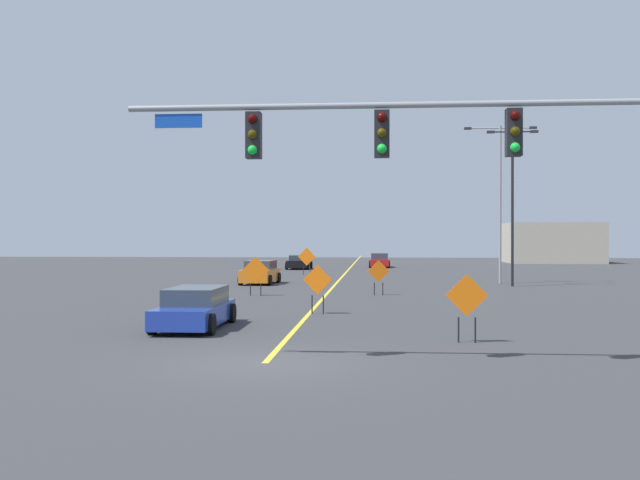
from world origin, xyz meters
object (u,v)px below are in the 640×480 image
(construction_sign_left_shoulder, at_px, (318,283))
(car_orange_passing, at_px, (260,273))
(construction_sign_left_lane, at_px, (467,299))
(construction_sign_median_near, at_px, (256,272))
(car_blue_far, at_px, (195,308))
(car_black_distant, at_px, (299,262))
(construction_sign_right_shoulder, at_px, (307,258))
(car_red_near, at_px, (379,261))
(street_lamp_near_left, at_px, (512,195))
(street_lamp_near_right, at_px, (500,191))
(traffic_signal_assembly, at_px, (452,150))
(construction_sign_median_far, at_px, (379,273))

(construction_sign_left_shoulder, height_order, car_orange_passing, construction_sign_left_shoulder)
(construction_sign_left_lane, xyz_separation_m, construction_sign_median_near, (-8.39, 15.11, 0.00))
(construction_sign_left_shoulder, xyz_separation_m, car_blue_far, (-3.53, -4.41, -0.55))
(construction_sign_median_near, bearing_deg, car_black_distant, 92.12)
(construction_sign_right_shoulder, xyz_separation_m, car_black_distant, (-1.67, 9.95, -0.72))
(car_blue_far, relative_size, car_red_near, 1.00)
(construction_sign_right_shoulder, relative_size, car_orange_passing, 0.50)
(construction_sign_left_shoulder, xyz_separation_m, construction_sign_median_near, (-3.73, 8.15, 0.01))
(street_lamp_near_left, relative_size, street_lamp_near_right, 0.94)
(construction_sign_left_shoulder, relative_size, car_orange_passing, 0.44)
(construction_sign_right_shoulder, distance_m, car_blue_far, 32.49)
(construction_sign_left_lane, relative_size, construction_sign_median_near, 0.97)
(construction_sign_left_shoulder, relative_size, car_red_near, 0.41)
(car_red_near, height_order, car_black_distant, car_red_near)
(traffic_signal_assembly, xyz_separation_m, construction_sign_left_shoulder, (-3.88, 10.60, -3.64))
(street_lamp_near_left, height_order, car_black_distant, street_lamp_near_left)
(car_orange_passing, bearing_deg, construction_sign_left_shoulder, -73.80)
(construction_sign_left_lane, bearing_deg, car_blue_far, 162.67)
(construction_sign_left_lane, bearing_deg, car_orange_passing, 111.79)
(construction_sign_right_shoulder, distance_m, car_red_near, 15.29)
(construction_sign_median_near, bearing_deg, street_lamp_near_right, 37.64)
(construction_sign_median_far, relative_size, car_orange_passing, 0.42)
(car_blue_far, bearing_deg, street_lamp_near_left, 56.28)
(construction_sign_median_near, xyz_separation_m, construction_sign_right_shoulder, (0.56, 19.93, 0.12))
(street_lamp_near_right, distance_m, car_black_distant, 24.87)
(street_lamp_near_right, xyz_separation_m, construction_sign_left_shoulder, (-9.83, -18.61, -4.59))
(construction_sign_left_shoulder, xyz_separation_m, car_orange_passing, (-4.98, 17.13, -0.48))
(street_lamp_near_left, distance_m, construction_sign_left_lane, 23.96)
(traffic_signal_assembly, xyz_separation_m, street_lamp_near_right, (5.95, 29.21, 0.95))
(street_lamp_near_left, distance_m, car_blue_far, 24.99)
(street_lamp_near_right, relative_size, car_red_near, 2.18)
(construction_sign_right_shoulder, bearing_deg, construction_sign_median_near, -91.62)
(construction_sign_left_lane, height_order, car_red_near, construction_sign_left_lane)
(traffic_signal_assembly, height_order, car_blue_far, traffic_signal_assembly)
(car_black_distant, xyz_separation_m, car_orange_passing, (-0.14, -20.90, 0.10))
(construction_sign_left_shoulder, xyz_separation_m, car_black_distant, (-4.84, 38.02, -0.58))
(street_lamp_near_left, relative_size, construction_sign_median_near, 4.77)
(car_red_near, bearing_deg, construction_sign_median_near, -100.24)
(traffic_signal_assembly, height_order, street_lamp_near_left, street_lamp_near_left)
(construction_sign_median_near, relative_size, car_orange_passing, 0.46)
(street_lamp_near_right, distance_m, car_orange_passing, 15.72)
(street_lamp_near_right, height_order, car_orange_passing, street_lamp_near_right)
(construction_sign_left_lane, xyz_separation_m, car_blue_far, (-8.18, 2.55, -0.56))
(construction_sign_median_near, height_order, construction_sign_right_shoulder, construction_sign_right_shoulder)
(street_lamp_near_right, bearing_deg, construction_sign_left_shoulder, -117.85)
(construction_sign_left_lane, distance_m, car_blue_far, 8.59)
(construction_sign_median_far, xyz_separation_m, construction_sign_median_near, (-6.02, -0.80, 0.10))
(construction_sign_right_shoulder, bearing_deg, car_red_near, 68.47)
(street_lamp_near_left, relative_size, construction_sign_left_lane, 4.93)
(construction_sign_left_shoulder, bearing_deg, car_orange_passing, 106.20)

